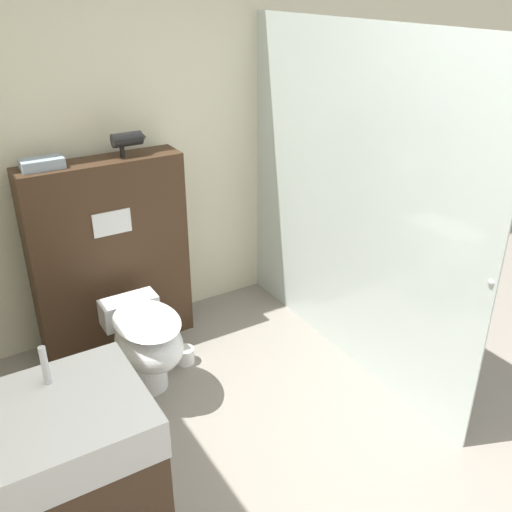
# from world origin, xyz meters

# --- Properties ---
(wall_back) EXTENTS (8.00, 0.06, 2.50)m
(wall_back) POSITION_xyz_m (0.00, 2.38, 1.25)
(wall_back) COLOR beige
(wall_back) RESTS_ON ground_plane
(partition_panel) EXTENTS (0.93, 0.24, 1.20)m
(partition_panel) POSITION_xyz_m (-0.50, 2.17, 0.60)
(partition_panel) COLOR #3D2819
(partition_panel) RESTS_ON ground_plane
(shower_glass) EXTENTS (0.04, 1.98, 1.93)m
(shower_glass) POSITION_xyz_m (0.65, 1.36, 0.96)
(shower_glass) COLOR silver
(shower_glass) RESTS_ON ground_plane
(toilet) EXTENTS (0.35, 0.60, 0.50)m
(toilet) POSITION_xyz_m (-0.52, 1.61, 0.32)
(toilet) COLOR white
(toilet) RESTS_ON ground_plane
(sink_vanity) EXTENTS (0.53, 0.48, 1.06)m
(sink_vanity) POSITION_xyz_m (-1.15, 0.58, 0.46)
(sink_vanity) COLOR #473323
(sink_vanity) RESTS_ON ground_plane
(hair_drier) EXTENTS (0.20, 0.08, 0.14)m
(hair_drier) POSITION_xyz_m (-0.32, 2.15, 1.29)
(hair_drier) COLOR black
(hair_drier) RESTS_ON partition_panel
(folded_towel) EXTENTS (0.22, 0.12, 0.06)m
(folded_towel) POSITION_xyz_m (-0.80, 2.16, 1.23)
(folded_towel) COLOR #8C9EAD
(folded_towel) RESTS_ON partition_panel
(spare_toilet_roll) EXTENTS (0.11, 0.11, 0.10)m
(spare_toilet_roll) POSITION_xyz_m (-0.24, 1.73, 0.05)
(spare_toilet_roll) COLOR white
(spare_toilet_roll) RESTS_ON ground_plane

